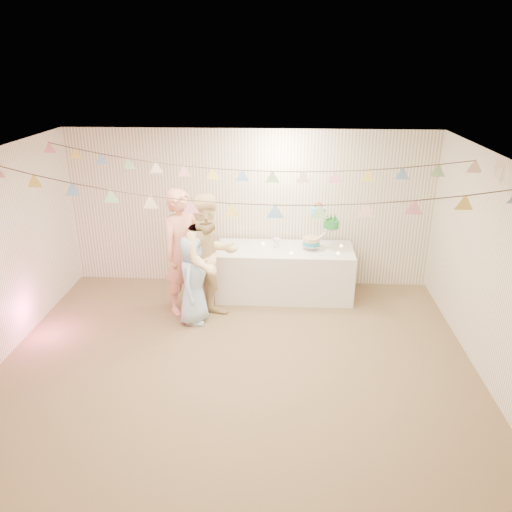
# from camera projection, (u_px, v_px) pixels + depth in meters

# --- Properties ---
(floor) EXTENTS (6.00, 6.00, 0.00)m
(floor) POSITION_uv_depth(u_px,v_px,m) (237.00, 362.00, 6.38)
(floor) COLOR brown
(floor) RESTS_ON ground
(ceiling) EXTENTS (6.00, 6.00, 0.00)m
(ceiling) POSITION_uv_depth(u_px,v_px,m) (233.00, 159.00, 5.41)
(ceiling) COLOR silver
(ceiling) RESTS_ON ground
(back_wall) EXTENTS (6.00, 6.00, 0.00)m
(back_wall) POSITION_uv_depth(u_px,v_px,m) (250.00, 209.00, 8.21)
(back_wall) COLOR white
(back_wall) RESTS_ON ground
(front_wall) EXTENTS (6.00, 6.00, 0.00)m
(front_wall) POSITION_uv_depth(u_px,v_px,m) (202.00, 406.00, 3.58)
(front_wall) COLOR white
(front_wall) RESTS_ON ground
(right_wall) EXTENTS (5.00, 5.00, 0.00)m
(right_wall) POSITION_uv_depth(u_px,v_px,m) (495.00, 275.00, 5.73)
(right_wall) COLOR white
(right_wall) RESTS_ON ground
(table) EXTENTS (2.16, 0.86, 0.81)m
(table) POSITION_uv_depth(u_px,v_px,m) (284.00, 272.00, 8.04)
(table) COLOR silver
(table) RESTS_ON floor
(cake_stand) EXTENTS (0.63, 0.37, 0.70)m
(cake_stand) POSITION_uv_depth(u_px,v_px,m) (320.00, 231.00, 7.80)
(cake_stand) COLOR silver
(cake_stand) RESTS_ON table
(cake_bottom) EXTENTS (0.31, 0.31, 0.15)m
(cake_bottom) POSITION_uv_depth(u_px,v_px,m) (310.00, 248.00, 7.85)
(cake_bottom) COLOR teal
(cake_bottom) RESTS_ON cake_stand
(cake_middle) EXTENTS (0.27, 0.27, 0.22)m
(cake_middle) POSITION_uv_depth(u_px,v_px,m) (332.00, 229.00, 7.87)
(cake_middle) COLOR #1E8934
(cake_middle) RESTS_ON cake_stand
(cake_top_tier) EXTENTS (0.25, 0.25, 0.19)m
(cake_top_tier) POSITION_uv_depth(u_px,v_px,m) (318.00, 214.00, 7.67)
(cake_top_tier) COLOR #42AED2
(cake_top_tier) RESTS_ON cake_stand
(platter) EXTENTS (0.37, 0.37, 0.02)m
(platter) POSITION_uv_depth(u_px,v_px,m) (253.00, 252.00, 7.89)
(platter) COLOR white
(platter) RESTS_ON table
(posy) EXTENTS (0.14, 0.14, 0.16)m
(posy) POSITION_uv_depth(u_px,v_px,m) (276.00, 246.00, 7.94)
(posy) COLOR white
(posy) RESTS_ON table
(person_adult_a) EXTENTS (0.80, 0.82, 1.90)m
(person_adult_a) POSITION_uv_depth(u_px,v_px,m) (183.00, 252.00, 7.36)
(person_adult_a) COLOR #E89579
(person_adult_a) RESTS_ON floor
(person_adult_b) EXTENTS (1.17, 1.14, 1.90)m
(person_adult_b) POSITION_uv_depth(u_px,v_px,m) (209.00, 259.00, 7.13)
(person_adult_b) COLOR beige
(person_adult_b) RESTS_ON floor
(person_child) EXTENTS (0.51, 0.71, 1.34)m
(person_child) POSITION_uv_depth(u_px,v_px,m) (193.00, 279.00, 7.14)
(person_child) COLOR #A0C2E3
(person_child) RESTS_ON floor
(bunting_back) EXTENTS (5.60, 1.10, 0.40)m
(bunting_back) POSITION_uv_depth(u_px,v_px,m) (242.00, 162.00, 6.52)
(bunting_back) COLOR pink
(bunting_back) RESTS_ON ceiling
(bunting_front) EXTENTS (5.60, 0.90, 0.36)m
(bunting_front) POSITION_uv_depth(u_px,v_px,m) (232.00, 189.00, 5.33)
(bunting_front) COLOR #72A5E5
(bunting_front) RESTS_ON ceiling
(tealight_0) EXTENTS (0.04, 0.04, 0.03)m
(tealight_0) POSITION_uv_depth(u_px,v_px,m) (234.00, 250.00, 7.79)
(tealight_0) COLOR #FFD88C
(tealight_0) RESTS_ON table
(tealight_1) EXTENTS (0.04, 0.04, 0.03)m
(tealight_1) POSITION_uv_depth(u_px,v_px,m) (263.00, 243.00, 8.07)
(tealight_1) COLOR #FFD88C
(tealight_1) RESTS_ON table
(tealight_2) EXTENTS (0.04, 0.04, 0.03)m
(tealight_2) POSITION_uv_depth(u_px,v_px,m) (291.00, 253.00, 7.68)
(tealight_2) COLOR #FFD88C
(tealight_2) RESTS_ON table
(tealight_3) EXTENTS (0.04, 0.04, 0.03)m
(tealight_3) POSITION_uv_depth(u_px,v_px,m) (307.00, 243.00, 8.07)
(tealight_3) COLOR #FFD88C
(tealight_3) RESTS_ON table
(tealight_4) EXTENTS (0.04, 0.04, 0.03)m
(tealight_4) POSITION_uv_depth(u_px,v_px,m) (338.00, 253.00, 7.68)
(tealight_4) COLOR #FFD88C
(tealight_4) RESTS_ON table
(tealight_5) EXTENTS (0.04, 0.04, 0.03)m
(tealight_5) POSITION_uv_depth(u_px,v_px,m) (341.00, 245.00, 7.98)
(tealight_5) COLOR #FFD88C
(tealight_5) RESTS_ON table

